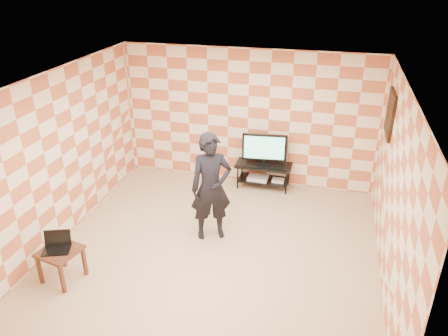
{
  "coord_description": "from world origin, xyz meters",
  "views": [
    {
      "loc": [
        1.55,
        -5.47,
        4.18
      ],
      "look_at": [
        0.0,
        0.6,
        1.15
      ],
      "focal_mm": 35.0,
      "sensor_mm": 36.0,
      "label": 1
    }
  ],
  "objects_px": {
    "person": "(211,187)",
    "tv": "(265,148)",
    "tv_stand": "(264,170)",
    "side_table": "(60,255)"
  },
  "relations": [
    {
      "from": "side_table",
      "to": "person",
      "type": "bearing_deg",
      "value": 41.99
    },
    {
      "from": "person",
      "to": "tv",
      "type": "bearing_deg",
      "value": 48.47
    },
    {
      "from": "tv",
      "to": "side_table",
      "type": "bearing_deg",
      "value": -123.46
    },
    {
      "from": "tv",
      "to": "tv_stand",
      "type": "bearing_deg",
      "value": 83.7
    },
    {
      "from": "tv_stand",
      "to": "tv",
      "type": "bearing_deg",
      "value": -96.3
    },
    {
      "from": "tv_stand",
      "to": "side_table",
      "type": "bearing_deg",
      "value": -123.44
    },
    {
      "from": "tv",
      "to": "person",
      "type": "distance_m",
      "value": 1.97
    },
    {
      "from": "tv",
      "to": "side_table",
      "type": "xyz_separation_m",
      "value": [
        -2.3,
        -3.48,
        -0.44
      ]
    },
    {
      "from": "tv_stand",
      "to": "person",
      "type": "xyz_separation_m",
      "value": [
        -0.54,
        -1.9,
        0.53
      ]
    },
    {
      "from": "person",
      "to": "tv_stand",
      "type": "bearing_deg",
      "value": 48.48
    }
  ]
}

